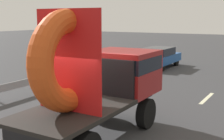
{
  "coord_description": "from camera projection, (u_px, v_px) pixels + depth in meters",
  "views": [
    {
      "loc": [
        4.97,
        -6.47,
        3.43
      ],
      "look_at": [
        0.38,
        1.33,
        1.88
      ],
      "focal_mm": 48.84,
      "sensor_mm": 36.0,
      "label": 1
    }
  ],
  "objects": [
    {
      "name": "lane_dash_right_far",
      "position": [
        207.0,
        98.0,
        13.15
      ],
      "size": [
        0.16,
        2.12,
        0.01
      ],
      "primitive_type": "cube",
      "rotation": [
        0.0,
        0.0,
        1.57
      ],
      "color": "beige",
      "rests_on": "ground_plane"
    },
    {
      "name": "guardrail",
      "position": [
        70.0,
        72.0,
        16.49
      ],
      "size": [
        0.1,
        12.68,
        0.71
      ],
      "color": "gray",
      "rests_on": "ground_plane"
    },
    {
      "name": "flatbed_truck",
      "position": [
        102.0,
        78.0,
        8.75
      ],
      "size": [
        2.02,
        5.2,
        3.65
      ],
      "color": "black",
      "rests_on": "ground_plane"
    },
    {
      "name": "distant_sedan",
      "position": [
        159.0,
        57.0,
        21.29
      ],
      "size": [
        1.83,
        4.28,
        1.4
      ],
      "color": "black",
      "rests_on": "ground_plane"
    },
    {
      "name": "lane_dash_left_far",
      "position": [
        138.0,
        89.0,
        14.83
      ],
      "size": [
        0.16,
        2.7,
        0.01
      ],
      "primitive_type": "cube",
      "rotation": [
        0.0,
        0.0,
        1.57
      ],
      "color": "beige",
      "rests_on": "ground_plane"
    }
  ]
}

